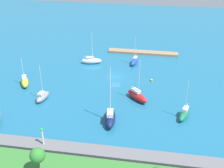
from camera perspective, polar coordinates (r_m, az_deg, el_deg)
The scene contains 13 objects.
water at distance 83.36m, azimuth 0.73°, elevation 1.31°, with size 160.00×160.00×0.00m, color #1E668C.
pier_dock at distance 98.64m, azimuth 5.95°, elevation 6.02°, with size 22.56×2.64×0.75m, color #997A56.
breakwater at distance 57.68m, azimuth -4.04°, elevation -12.74°, with size 63.04×3.08×1.16m, color slate.
harbor_beacon at distance 58.40m, azimuth -13.19°, elevation -9.47°, with size 0.56×0.56×3.73m.
park_tree_mideast at distance 51.86m, azimuth -14.07°, elevation -13.11°, with size 2.63×2.63×5.18m.
sailboat_white_east_end at distance 91.10m, azimuth -3.96°, elevation 4.50°, with size 6.34×2.88×9.99m.
sailboat_green_west_end at distance 68.30m, azimuth 13.67°, elevation -5.59°, with size 3.44×5.63×9.35m.
sailboat_red_mid_basin at distance 72.78m, azimuth 4.84°, elevation -2.26°, with size 6.06×5.85×10.71m.
sailboat_blue_lone_north at distance 90.77m, azimuth 4.33°, elevation 4.37°, with size 2.62×5.37×9.20m.
sailboat_navy_off_beacon at distance 64.86m, azimuth -0.34°, elevation -6.35°, with size 3.17×7.38×13.09m.
sailboat_yellow_far_south at distance 82.33m, azimuth -16.34°, elevation 0.45°, with size 4.07×5.83×8.01m.
sailboat_gray_far_north at distance 74.52m, azimuth -13.13°, elevation -2.35°, with size 2.74×5.22×9.19m.
mooring_buoy_yellow at distance 81.97m, azimuth 7.56°, elevation 0.77°, with size 0.63×0.63×0.63m, color yellow.
Camera 1 is at (-10.78, 72.79, 39.18)m, focal length 47.81 mm.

